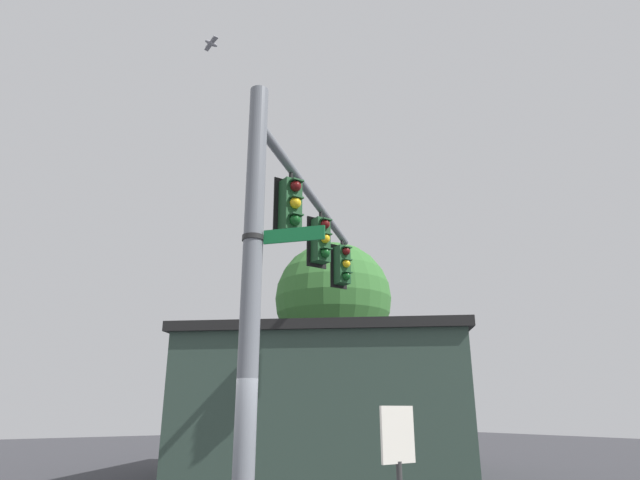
% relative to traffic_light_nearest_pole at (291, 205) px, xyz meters
% --- Properties ---
extents(signal_pole, '(0.31, 0.31, 7.28)m').
position_rel_traffic_light_nearest_pole_xyz_m(signal_pole, '(1.34, 1.11, -2.19)').
color(signal_pole, slate).
rests_on(signal_pole, ground).
extents(mast_arm, '(5.23, 4.44, 0.18)m').
position_rel_traffic_light_nearest_pole_xyz_m(mast_arm, '(-1.22, -1.04, 0.79)').
color(mast_arm, slate).
extents(traffic_light_nearest_pole, '(0.54, 0.49, 1.31)m').
position_rel_traffic_light_nearest_pole_xyz_m(traffic_light_nearest_pole, '(0.00, 0.00, 0.00)').
color(traffic_light_nearest_pole, black).
extents(traffic_light_mid_inner, '(0.54, 0.49, 1.31)m').
position_rel_traffic_light_nearest_pole_xyz_m(traffic_light_mid_inner, '(-1.72, -1.44, 0.00)').
color(traffic_light_mid_inner, black).
extents(traffic_light_mid_outer, '(0.54, 0.49, 1.31)m').
position_rel_traffic_light_nearest_pole_xyz_m(traffic_light_mid_outer, '(-3.43, -2.89, 0.00)').
color(traffic_light_mid_outer, black).
extents(street_name_sign, '(0.93, 1.06, 0.22)m').
position_rel_traffic_light_nearest_pole_xyz_m(street_name_sign, '(1.17, 1.31, -1.23)').
color(street_name_sign, '#147238').
extents(bird_flying, '(0.27, 0.43, 0.10)m').
position_rel_traffic_light_nearest_pole_xyz_m(bird_flying, '(1.81, -0.09, 2.99)').
color(bird_flying, gray).
extents(storefront_building, '(11.95, 11.95, 4.57)m').
position_rel_traffic_light_nearest_pole_xyz_m(storefront_building, '(-6.04, -7.24, -3.54)').
color(storefront_building, '#33473D').
rests_on(storefront_building, ground).
extents(tree_by_storefront, '(4.34, 4.34, 8.18)m').
position_rel_traffic_light_nearest_pole_xyz_m(tree_by_storefront, '(-6.53, -7.58, 0.16)').
color(tree_by_storefront, '#4C3823').
rests_on(tree_by_storefront, ground).
extents(historical_marker, '(0.60, 0.08, 2.13)m').
position_rel_traffic_light_nearest_pole_xyz_m(historical_marker, '(-0.45, 2.25, -4.43)').
color(historical_marker, '#333333').
rests_on(historical_marker, ground).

